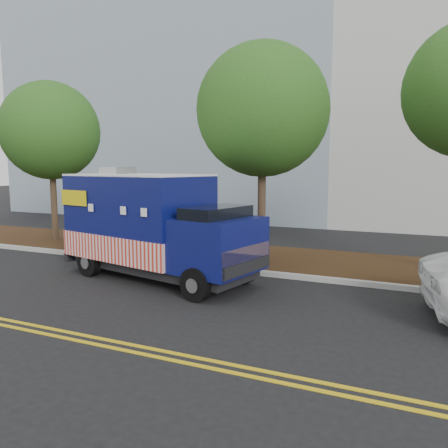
% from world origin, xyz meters
% --- Properties ---
extents(ground, '(120.00, 120.00, 0.00)m').
position_xyz_m(ground, '(0.00, 0.00, 0.00)').
color(ground, black).
rests_on(ground, ground).
extents(curb, '(120.00, 0.18, 0.15)m').
position_xyz_m(curb, '(0.00, 1.40, 0.07)').
color(curb, '#9E9E99').
rests_on(curb, ground).
extents(mulch_strip, '(120.00, 4.00, 0.15)m').
position_xyz_m(mulch_strip, '(0.00, 3.50, 0.07)').
color(mulch_strip, black).
rests_on(mulch_strip, ground).
extents(centerline_near, '(120.00, 0.10, 0.01)m').
position_xyz_m(centerline_near, '(0.00, -4.45, 0.01)').
color(centerline_near, gold).
rests_on(centerline_near, ground).
extents(centerline_far, '(120.00, 0.10, 0.01)m').
position_xyz_m(centerline_far, '(0.00, -4.70, 0.01)').
color(centerline_far, gold).
rests_on(centerline_far, ground).
extents(tree_a, '(4.05, 4.05, 6.74)m').
position_xyz_m(tree_a, '(-7.91, 3.27, 4.71)').
color(tree_a, '#38281C').
rests_on(tree_a, ground).
extents(tree_b, '(4.19, 4.19, 7.09)m').
position_xyz_m(tree_b, '(1.62, 2.67, 4.99)').
color(tree_b, '#38281C').
rests_on(tree_b, ground).
extents(sign_post, '(0.06, 0.06, 2.40)m').
position_xyz_m(sign_post, '(-4.62, 1.65, 1.20)').
color(sign_post, '#473828').
rests_on(sign_post, ground).
extents(food_truck, '(6.44, 3.50, 3.22)m').
position_xyz_m(food_truck, '(-0.77, -0.10, 1.46)').
color(food_truck, black).
rests_on(food_truck, ground).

